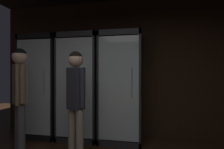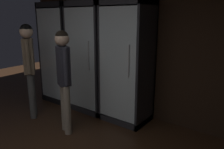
{
  "view_description": "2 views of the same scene",
  "coord_description": "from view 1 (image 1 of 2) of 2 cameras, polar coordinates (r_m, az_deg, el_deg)",
  "views": [
    {
      "loc": [
        0.13,
        -0.57,
        1.27
      ],
      "look_at": [
        -0.45,
        2.48,
        1.26
      ],
      "focal_mm": 27.9,
      "sensor_mm": 36.0,
      "label": 1
    },
    {
      "loc": [
        1.71,
        -0.43,
        1.79
      ],
      "look_at": [
        -0.61,
        2.64,
        0.79
      ],
      "focal_mm": 36.17,
      "sensor_mm": 36.0,
      "label": 2
    }
  ],
  "objects": [
    {
      "name": "cooler_far_left",
      "position": [
        3.92,
        -21.5,
        -3.87
      ],
      "size": [
        0.78,
        0.62,
        2.05
      ],
      "color": "black",
      "rests_on": "ground"
    },
    {
      "name": "wall_back",
      "position": [
        3.61,
        8.77,
        2.2
      ],
      "size": [
        6.0,
        0.06,
        2.8
      ],
      "primitive_type": "cube",
      "color": "black",
      "rests_on": "ground"
    },
    {
      "name": "cooler_left",
      "position": [
        3.55,
        -10.25,
        -4.14
      ],
      "size": [
        0.78,
        0.62,
        2.05
      ],
      "color": "#2B2B30",
      "rests_on": "ground"
    },
    {
      "name": "cooler_center",
      "position": [
        3.34,
        2.97,
        -4.34
      ],
      "size": [
        0.78,
        0.62,
        2.05
      ],
      "color": "#2B2B30",
      "rests_on": "ground"
    },
    {
      "name": "shopper_near",
      "position": [
        3.01,
        -27.98,
        -4.41
      ],
      "size": [
        0.32,
        0.28,
        1.66
      ],
      "color": "#4C4C4C",
      "rests_on": "ground"
    },
    {
      "name": "shopper_far",
      "position": [
        2.53,
        -11.8,
        -6.48
      ],
      "size": [
        0.31,
        0.24,
        1.59
      ],
      "color": "gray",
      "rests_on": "ground"
    }
  ]
}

